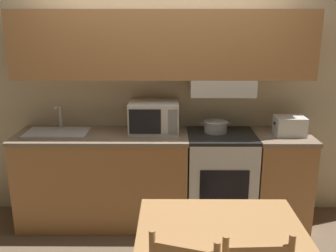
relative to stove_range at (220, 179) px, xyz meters
name	(u,v)px	position (x,y,z in m)	size (l,w,h in m)	color
ground_plane	(164,207)	(-0.56, 0.29, -0.46)	(16.00, 16.00, 0.00)	brown
wall_back	(165,72)	(-0.55, 0.23, 1.03)	(5.22, 0.38, 2.55)	beige
lower_counter_main	(104,178)	(-1.15, 0.00, 0.00)	(1.66, 0.60, 0.92)	#B27A47
lower_counter_right_stub	(280,179)	(0.59, 0.00, 0.00)	(0.53, 0.60, 0.92)	#B27A47
stove_range	(220,179)	(0.00, 0.00, 0.00)	(0.64, 0.58, 0.92)	silver
cooking_pot	(216,126)	(-0.05, 0.07, 0.52)	(0.31, 0.23, 0.11)	#B7BABF
microwave	(154,117)	(-0.65, 0.08, 0.61)	(0.47, 0.36, 0.30)	silver
toaster	(290,126)	(0.63, -0.02, 0.55)	(0.29, 0.21, 0.18)	silver
sink_basin	(57,132)	(-1.58, 0.00, 0.48)	(0.59, 0.34, 0.26)	#B7BABF
dining_table	(219,241)	(-0.18, -1.35, 0.17)	(1.02, 0.67, 0.75)	#B27F4C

